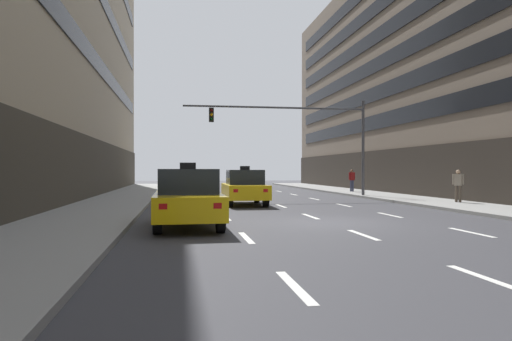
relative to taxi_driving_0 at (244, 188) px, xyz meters
name	(u,v)px	position (x,y,z in m)	size (l,w,h in m)	color
ground_plane	(327,222)	(1.61, -8.06, -0.85)	(120.00, 120.00, 0.00)	#38383D
sidewalk_left	(69,225)	(-6.41, -8.06, -0.78)	(3.62, 80.00, 0.14)	gray
lane_stripe_l1_s2	(295,286)	(-1.50, -16.06, -0.84)	(0.16, 2.00, 0.01)	silver
lane_stripe_l1_s3	(246,238)	(-1.50, -11.06, -0.84)	(0.16, 2.00, 0.01)	silver
lane_stripe_l1_s4	(226,218)	(-1.50, -6.06, -0.84)	(0.16, 2.00, 0.01)	silver
lane_stripe_l1_s5	(216,207)	(-1.50, -1.06, -0.84)	(0.16, 2.00, 0.01)	silver
lane_stripe_l1_s6	(209,200)	(-1.50, 3.94, -0.84)	(0.16, 2.00, 0.01)	silver
lane_stripe_l1_s7	(204,195)	(-1.50, 8.94, -0.84)	(0.16, 2.00, 0.01)	silver
lane_stripe_l1_s8	(201,192)	(-1.50, 13.94, -0.84)	(0.16, 2.00, 0.01)	silver
lane_stripe_l1_s9	(198,189)	(-1.50, 18.94, -0.84)	(0.16, 2.00, 0.01)	silver
lane_stripe_l1_s10	(196,187)	(-1.50, 23.94, -0.84)	(0.16, 2.00, 0.01)	silver
lane_stripe_l2_s2	(487,278)	(1.61, -16.06, -0.84)	(0.16, 2.00, 0.01)	silver
lane_stripe_l2_s3	(363,235)	(1.61, -11.06, -0.84)	(0.16, 2.00, 0.01)	silver
lane_stripe_l2_s4	(310,216)	(1.61, -6.06, -0.84)	(0.16, 2.00, 0.01)	silver
lane_stripe_l2_s5	(281,206)	(1.61, -1.06, -0.84)	(0.16, 2.00, 0.01)	silver
lane_stripe_l2_s6	(263,199)	(1.61, 3.94, -0.84)	(0.16, 2.00, 0.01)	silver
lane_stripe_l2_s7	(250,195)	(1.61, 8.94, -0.84)	(0.16, 2.00, 0.01)	silver
lane_stripe_l2_s8	(240,192)	(1.61, 13.94, -0.84)	(0.16, 2.00, 0.01)	silver
lane_stripe_l2_s9	(233,189)	(1.61, 18.94, -0.84)	(0.16, 2.00, 0.01)	silver
lane_stripe_l2_s10	(227,187)	(1.61, 23.94, -0.84)	(0.16, 2.00, 0.01)	silver
lane_stripe_l3_s3	(471,232)	(4.71, -11.06, -0.84)	(0.16, 2.00, 0.01)	silver
lane_stripe_l3_s4	(390,215)	(4.71, -6.06, -0.84)	(0.16, 2.00, 0.01)	silver
lane_stripe_l3_s5	(344,205)	(4.71, -1.06, -0.84)	(0.16, 2.00, 0.01)	silver
lane_stripe_l3_s6	(314,199)	(4.71, 3.94, -0.84)	(0.16, 2.00, 0.01)	silver
lane_stripe_l3_s7	(294,195)	(4.71, 8.94, -0.84)	(0.16, 2.00, 0.01)	silver
lane_stripe_l3_s8	(279,191)	(4.71, 13.94, -0.84)	(0.16, 2.00, 0.01)	silver
lane_stripe_l3_s9	(267,189)	(4.71, 18.94, -0.84)	(0.16, 2.00, 0.01)	silver
lane_stripe_l3_s10	(258,187)	(4.71, 23.94, -0.84)	(0.16, 2.00, 0.01)	silver
taxi_driving_0	(244,188)	(0.00, 0.00, 0.00)	(1.97, 4.60, 1.90)	black
taxi_driving_1	(188,199)	(-2.92, -8.63, 0.01)	(2.00, 4.66, 1.93)	black
taxi_driving_2	(179,180)	(-3.18, 21.52, -0.05)	(1.95, 4.35, 1.78)	black
traffic_signal_0	(306,127)	(4.50, 5.10, 3.48)	(11.25, 0.35, 5.91)	#4C4C51
pedestrian_0	(458,184)	(10.28, -1.80, 0.20)	(0.41, 0.39, 1.58)	brown
pedestrian_1	(352,179)	(9.32, 9.91, 0.22)	(0.52, 0.28, 1.61)	#383D59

